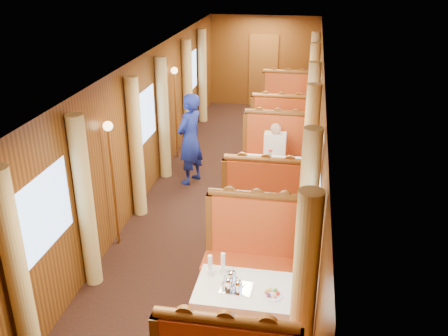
% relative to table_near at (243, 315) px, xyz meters
% --- Properties ---
extents(floor, '(3.00, 12.00, 0.01)m').
position_rel_table_near_xyz_m(floor, '(-0.75, 3.50, -0.38)').
color(floor, black).
rests_on(floor, ground).
extents(ceiling, '(3.00, 12.00, 0.01)m').
position_rel_table_near_xyz_m(ceiling, '(-0.75, 3.50, 2.12)').
color(ceiling, silver).
rests_on(ceiling, wall_left).
extents(wall_far, '(3.00, 0.01, 2.50)m').
position_rel_table_near_xyz_m(wall_far, '(-0.75, 9.50, 0.88)').
color(wall_far, brown).
rests_on(wall_far, floor).
extents(wall_left, '(0.01, 12.00, 2.50)m').
position_rel_table_near_xyz_m(wall_left, '(-2.25, 3.50, 0.88)').
color(wall_left, brown).
rests_on(wall_left, floor).
extents(wall_right, '(0.01, 12.00, 2.50)m').
position_rel_table_near_xyz_m(wall_right, '(0.75, 3.50, 0.88)').
color(wall_right, brown).
rests_on(wall_right, floor).
extents(doorway_far, '(0.80, 0.04, 2.00)m').
position_rel_table_near_xyz_m(doorway_far, '(-0.75, 9.47, 0.62)').
color(doorway_far, brown).
rests_on(doorway_far, floor).
extents(table_near, '(1.05, 0.72, 0.75)m').
position_rel_table_near_xyz_m(table_near, '(0.00, 0.00, 0.00)').
color(table_near, white).
rests_on(table_near, floor).
extents(banquette_near_aft, '(1.30, 0.55, 1.34)m').
position_rel_table_near_xyz_m(banquette_near_aft, '(0.00, 1.01, 0.05)').
color(banquette_near_aft, '#AE2713').
rests_on(banquette_near_aft, floor).
extents(table_mid, '(1.05, 0.72, 0.75)m').
position_rel_table_near_xyz_m(table_mid, '(0.00, 3.50, 0.00)').
color(table_mid, white).
rests_on(table_mid, floor).
extents(banquette_mid_fwd, '(1.30, 0.55, 1.34)m').
position_rel_table_near_xyz_m(banquette_mid_fwd, '(0.00, 2.49, 0.05)').
color(banquette_mid_fwd, '#AE2713').
rests_on(banquette_mid_fwd, floor).
extents(banquette_mid_aft, '(1.30, 0.55, 1.34)m').
position_rel_table_near_xyz_m(banquette_mid_aft, '(0.00, 4.51, 0.05)').
color(banquette_mid_aft, '#AE2713').
rests_on(banquette_mid_aft, floor).
extents(table_far, '(1.05, 0.72, 0.75)m').
position_rel_table_near_xyz_m(table_far, '(0.00, 7.00, 0.00)').
color(table_far, white).
rests_on(table_far, floor).
extents(banquette_far_fwd, '(1.30, 0.55, 1.34)m').
position_rel_table_near_xyz_m(banquette_far_fwd, '(0.00, 5.99, 0.05)').
color(banquette_far_fwd, '#AE2713').
rests_on(banquette_far_fwd, floor).
extents(banquette_far_aft, '(1.30, 0.55, 1.34)m').
position_rel_table_near_xyz_m(banquette_far_aft, '(0.00, 8.01, 0.05)').
color(banquette_far_aft, '#AE2713').
rests_on(banquette_far_aft, floor).
extents(tea_tray, '(0.36, 0.28, 0.01)m').
position_rel_table_near_xyz_m(tea_tray, '(-0.07, -0.03, 0.38)').
color(tea_tray, silver).
rests_on(tea_tray, table_near).
extents(teapot_left, '(0.17, 0.13, 0.12)m').
position_rel_table_near_xyz_m(teapot_left, '(-0.15, -0.08, 0.44)').
color(teapot_left, silver).
rests_on(teapot_left, tea_tray).
extents(teapot_right, '(0.18, 0.16, 0.12)m').
position_rel_table_near_xyz_m(teapot_right, '(-0.04, -0.10, 0.44)').
color(teapot_right, silver).
rests_on(teapot_right, tea_tray).
extents(teapot_back, '(0.19, 0.17, 0.13)m').
position_rel_table_near_xyz_m(teapot_back, '(-0.14, 0.04, 0.44)').
color(teapot_back, silver).
rests_on(teapot_back, tea_tray).
extents(fruit_plate, '(0.24, 0.24, 0.05)m').
position_rel_table_near_xyz_m(fruit_plate, '(0.32, -0.08, 0.39)').
color(fruit_plate, white).
rests_on(fruit_plate, table_near).
extents(cup_inboard, '(0.08, 0.08, 0.26)m').
position_rel_table_near_xyz_m(cup_inboard, '(-0.40, 0.15, 0.48)').
color(cup_inboard, white).
rests_on(cup_inboard, table_near).
extents(cup_outboard, '(0.08, 0.08, 0.26)m').
position_rel_table_near_xyz_m(cup_outboard, '(-0.27, 0.21, 0.48)').
color(cup_outboard, white).
rests_on(cup_outboard, table_near).
extents(rose_vase_mid, '(0.06, 0.06, 0.36)m').
position_rel_table_near_xyz_m(rose_vase_mid, '(-0.02, 3.48, 0.55)').
color(rose_vase_mid, silver).
rests_on(rose_vase_mid, table_mid).
extents(rose_vase_far, '(0.06, 0.06, 0.36)m').
position_rel_table_near_xyz_m(rose_vase_far, '(0.01, 7.03, 0.55)').
color(rose_vase_far, silver).
rests_on(rose_vase_far, table_far).
extents(window_left_near, '(0.01, 1.20, 0.90)m').
position_rel_table_near_xyz_m(window_left_near, '(-2.24, 0.00, 1.07)').
color(window_left_near, '#82ADE2').
rests_on(window_left_near, wall_left).
extents(curtain_left_near_a, '(0.22, 0.22, 2.35)m').
position_rel_table_near_xyz_m(curtain_left_near_a, '(-2.13, -0.78, 0.80)').
color(curtain_left_near_a, '#D5BA6D').
rests_on(curtain_left_near_a, floor).
extents(curtain_left_near_b, '(0.22, 0.22, 2.35)m').
position_rel_table_near_xyz_m(curtain_left_near_b, '(-2.13, 0.78, 0.80)').
color(curtain_left_near_b, '#D5BA6D').
rests_on(curtain_left_near_b, floor).
extents(window_right_near, '(0.01, 1.20, 0.90)m').
position_rel_table_near_xyz_m(window_right_near, '(0.74, 0.00, 1.07)').
color(window_right_near, '#82ADE2').
rests_on(window_right_near, wall_right).
extents(curtain_right_near_a, '(0.22, 0.22, 2.35)m').
position_rel_table_near_xyz_m(curtain_right_near_a, '(0.63, -0.78, 0.80)').
color(curtain_right_near_a, '#D5BA6D').
rests_on(curtain_right_near_a, floor).
extents(curtain_right_near_b, '(0.22, 0.22, 2.35)m').
position_rel_table_near_xyz_m(curtain_right_near_b, '(0.63, 0.78, 0.80)').
color(curtain_right_near_b, '#D5BA6D').
rests_on(curtain_right_near_b, floor).
extents(window_left_mid, '(0.01, 1.20, 0.90)m').
position_rel_table_near_xyz_m(window_left_mid, '(-2.24, 3.50, 1.07)').
color(window_left_mid, '#82ADE2').
rests_on(window_left_mid, wall_left).
extents(curtain_left_mid_a, '(0.22, 0.22, 2.35)m').
position_rel_table_near_xyz_m(curtain_left_mid_a, '(-2.13, 2.72, 0.80)').
color(curtain_left_mid_a, '#D5BA6D').
rests_on(curtain_left_mid_a, floor).
extents(curtain_left_mid_b, '(0.22, 0.22, 2.35)m').
position_rel_table_near_xyz_m(curtain_left_mid_b, '(-2.13, 4.28, 0.80)').
color(curtain_left_mid_b, '#D5BA6D').
rests_on(curtain_left_mid_b, floor).
extents(window_right_mid, '(0.01, 1.20, 0.90)m').
position_rel_table_near_xyz_m(window_right_mid, '(0.74, 3.50, 1.07)').
color(window_right_mid, '#82ADE2').
rests_on(window_right_mid, wall_right).
extents(curtain_right_mid_a, '(0.22, 0.22, 2.35)m').
position_rel_table_near_xyz_m(curtain_right_mid_a, '(0.63, 2.72, 0.80)').
color(curtain_right_mid_a, '#D5BA6D').
rests_on(curtain_right_mid_a, floor).
extents(curtain_right_mid_b, '(0.22, 0.22, 2.35)m').
position_rel_table_near_xyz_m(curtain_right_mid_b, '(0.63, 4.28, 0.80)').
color(curtain_right_mid_b, '#D5BA6D').
rests_on(curtain_right_mid_b, floor).
extents(window_left_far, '(0.01, 1.20, 0.90)m').
position_rel_table_near_xyz_m(window_left_far, '(-2.24, 7.00, 1.07)').
color(window_left_far, '#82ADE2').
rests_on(window_left_far, wall_left).
extents(curtain_left_far_a, '(0.22, 0.22, 2.35)m').
position_rel_table_near_xyz_m(curtain_left_far_a, '(-2.13, 6.22, 0.80)').
color(curtain_left_far_a, '#D5BA6D').
rests_on(curtain_left_far_a, floor).
extents(curtain_left_far_b, '(0.22, 0.22, 2.35)m').
position_rel_table_near_xyz_m(curtain_left_far_b, '(-2.13, 7.78, 0.80)').
color(curtain_left_far_b, '#D5BA6D').
rests_on(curtain_left_far_b, floor).
extents(window_right_far, '(0.01, 1.20, 0.90)m').
position_rel_table_near_xyz_m(window_right_far, '(0.74, 7.00, 1.07)').
color(window_right_far, '#82ADE2').
rests_on(window_right_far, wall_right).
extents(curtain_right_far_a, '(0.22, 0.22, 2.35)m').
position_rel_table_near_xyz_m(curtain_right_far_a, '(0.63, 6.22, 0.80)').
color(curtain_right_far_a, '#D5BA6D').
rests_on(curtain_right_far_a, floor).
extents(curtain_right_far_b, '(0.22, 0.22, 2.35)m').
position_rel_table_near_xyz_m(curtain_right_far_b, '(0.63, 7.78, 0.80)').
color(curtain_right_far_b, '#D5BA6D').
rests_on(curtain_right_far_b, floor).
extents(sconce_left_fore, '(0.14, 0.14, 1.95)m').
position_rel_table_near_xyz_m(sconce_left_fore, '(-2.15, 1.75, 1.01)').
color(sconce_left_fore, '#BF8C3F').
rests_on(sconce_left_fore, floor).
extents(sconce_right_fore, '(0.14, 0.14, 1.95)m').
position_rel_table_near_xyz_m(sconce_right_fore, '(0.65, 1.75, 1.01)').
color(sconce_right_fore, '#BF8C3F').
rests_on(sconce_right_fore, floor).
extents(sconce_left_aft, '(0.14, 0.14, 1.95)m').
position_rel_table_near_xyz_m(sconce_left_aft, '(-2.15, 5.25, 1.01)').
color(sconce_left_aft, '#BF8C3F').
rests_on(sconce_left_aft, floor).
extents(sconce_right_aft, '(0.14, 0.14, 1.95)m').
position_rel_table_near_xyz_m(sconce_right_aft, '(0.65, 5.25, 1.01)').
color(sconce_right_aft, '#BF8C3F').
rests_on(sconce_right_aft, floor).
extents(steward, '(0.63, 0.75, 1.74)m').
position_rel_table_near_xyz_m(steward, '(-1.57, 4.08, 0.50)').
color(steward, navy).
rests_on(steward, floor).
extents(passenger, '(0.40, 0.44, 0.76)m').
position_rel_table_near_xyz_m(passenger, '(-0.00, 4.23, 0.37)').
color(passenger, beige).
rests_on(passenger, banquette_mid_aft).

